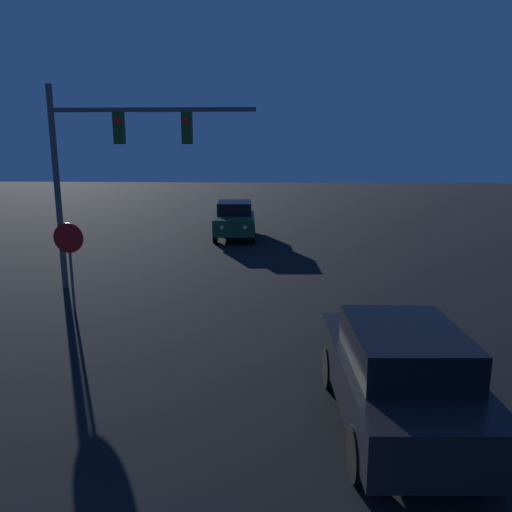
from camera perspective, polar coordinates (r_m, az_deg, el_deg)
The scene contains 4 objects.
car_near at distance 8.15m, azimuth 16.06°, elevation -12.88°, with size 2.07×4.38×1.70m.
car_far at distance 23.83m, azimuth -2.45°, elevation 4.23°, with size 2.14×4.41×1.70m.
traffic_signal_mast at distance 15.46m, azimuth -16.59°, elevation 11.15°, with size 6.02×0.30×6.03m.
stop_sign at distance 13.78m, azimuth -20.54°, elevation 0.69°, with size 0.78×0.07×2.38m.
Camera 1 is at (0.59, 0.27, 4.31)m, focal length 35.00 mm.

